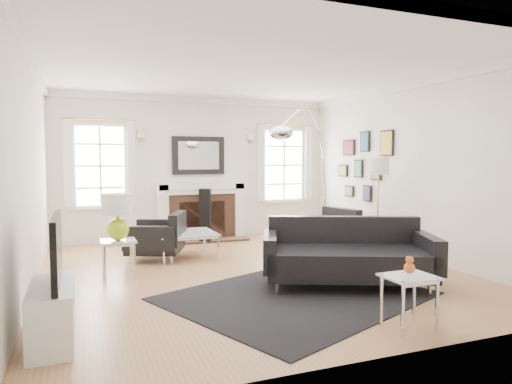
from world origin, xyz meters
name	(u,v)px	position (x,y,z in m)	size (l,w,h in m)	color
floor	(251,271)	(0.00, 0.00, 0.00)	(6.00, 6.00, 0.00)	#A67045
back_wall	(198,168)	(0.00, 3.00, 1.40)	(5.50, 0.04, 2.80)	silver
front_wall	(386,181)	(0.00, -3.00, 1.40)	(5.50, 0.04, 2.80)	silver
left_wall	(29,174)	(-2.75, 0.00, 1.40)	(0.04, 6.00, 2.80)	silver
right_wall	(412,170)	(2.75, 0.00, 1.40)	(0.04, 6.00, 2.80)	silver
ceiling	(250,69)	(0.00, 0.00, 2.80)	(5.50, 6.00, 0.02)	white
crown_molding	(250,73)	(0.00, 0.00, 2.74)	(5.50, 6.00, 0.12)	white
fireplace	(201,212)	(0.00, 2.79, 0.54)	(1.70, 0.69, 1.11)	white
mantel_mirror	(199,155)	(0.00, 2.95, 1.65)	(1.05, 0.07, 0.75)	black
window_left	(100,166)	(-1.85, 2.95, 1.46)	(1.24, 0.15, 1.62)	white
window_right	(284,165)	(1.85, 2.95, 1.46)	(1.24, 0.15, 1.62)	white
gallery_wall	(363,161)	(2.72, 1.30, 1.53)	(0.04, 1.73, 1.29)	black
tv_unit	(53,304)	(-2.44, -1.70, 0.33)	(0.35, 1.00, 1.09)	white
area_rug	(296,296)	(0.08, -1.29, 0.01)	(2.69, 2.24, 0.01)	black
sofa	(347,255)	(0.89, -1.07, 0.37)	(2.28, 1.68, 0.68)	black
armchair_left	(159,238)	(-1.06, 1.25, 0.34)	(1.08, 1.14, 0.61)	black
armchair_right	(354,231)	(2.14, 0.67, 0.35)	(1.01, 1.09, 0.63)	black
coffee_table	(186,234)	(-0.65, 1.22, 0.38)	(0.92, 0.92, 0.41)	silver
side_table_left	(118,248)	(-1.75, 0.35, 0.39)	(0.45, 0.45, 0.50)	silver
nesting_table	(409,288)	(0.59, -2.58, 0.39)	(0.46, 0.38, 0.50)	silver
gourd_lamp	(118,214)	(-1.75, 0.35, 0.85)	(0.39, 0.39, 0.62)	#A8C018
orange_vase	(409,266)	(0.59, -2.58, 0.60)	(0.10, 0.10, 0.16)	#CA5219
arc_floor_lamp	(306,174)	(1.24, 0.74, 1.33)	(1.74, 1.61, 2.47)	white
stick_floor_lamp	(378,172)	(2.17, 0.07, 1.38)	(0.32, 0.32, 1.59)	gold
speaker_tower	(205,216)	(-0.01, 2.43, 0.51)	(0.20, 0.20, 1.02)	black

